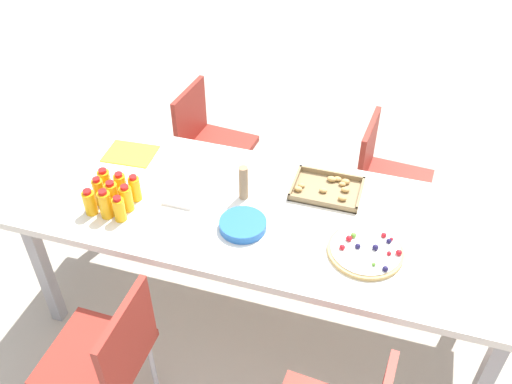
{
  "coord_description": "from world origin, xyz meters",
  "views": [
    {
      "loc": [
        0.52,
        -1.84,
        2.47
      ],
      "look_at": [
        -0.08,
        0.09,
        0.78
      ],
      "focal_mm": 38.56,
      "sensor_mm": 36.0,
      "label": 1
    }
  ],
  "objects_px": {
    "chair_far_right": "(384,175)",
    "juice_bottle_5": "(127,198)",
    "fruit_pizza": "(366,251)",
    "napkin_stack": "(182,197)",
    "juice_bottle_8": "(135,188)",
    "cardboard_tube": "(243,183)",
    "snack_tray": "(328,189)",
    "chair_far_left": "(208,139)",
    "paper_folder": "(130,154)",
    "juice_bottle_7": "(121,186)",
    "juice_bottle_4": "(112,195)",
    "chair_near_left": "(107,355)",
    "juice_bottle_2": "(119,209)",
    "juice_bottle_3": "(99,192)",
    "juice_bottle_1": "(105,204)",
    "juice_bottle_0": "(90,202)",
    "plate_stack": "(243,225)",
    "party_table": "(265,220)",
    "juice_bottle_6": "(105,183)"
  },
  "relations": [
    {
      "from": "juice_bottle_7",
      "to": "paper_folder",
      "type": "relative_size",
      "value": 0.55
    },
    {
      "from": "juice_bottle_4",
      "to": "chair_near_left",
      "type": "bearing_deg",
      "value": -68.12
    },
    {
      "from": "juice_bottle_1",
      "to": "snack_tray",
      "type": "bearing_deg",
      "value": 27.04
    },
    {
      "from": "juice_bottle_1",
      "to": "snack_tray",
      "type": "xyz_separation_m",
      "value": [
        0.93,
        0.48,
        -0.06
      ]
    },
    {
      "from": "cardboard_tube",
      "to": "party_table",
      "type": "bearing_deg",
      "value": -25.89
    },
    {
      "from": "juice_bottle_5",
      "to": "party_table",
      "type": "bearing_deg",
      "value": 16.14
    },
    {
      "from": "plate_stack",
      "to": "paper_folder",
      "type": "height_order",
      "value": "plate_stack"
    },
    {
      "from": "chair_near_left",
      "to": "juice_bottle_4",
      "type": "distance_m",
      "value": 0.72
    },
    {
      "from": "juice_bottle_4",
      "to": "juice_bottle_7",
      "type": "xyz_separation_m",
      "value": [
        0.0,
        0.07,
        -0.0
      ]
    },
    {
      "from": "chair_far_right",
      "to": "juice_bottle_5",
      "type": "bearing_deg",
      "value": -45.25
    },
    {
      "from": "chair_far_left",
      "to": "chair_far_right",
      "type": "bearing_deg",
      "value": 92.83
    },
    {
      "from": "juice_bottle_8",
      "to": "cardboard_tube",
      "type": "xyz_separation_m",
      "value": [
        0.49,
        0.16,
        0.02
      ]
    },
    {
      "from": "chair_near_left",
      "to": "napkin_stack",
      "type": "relative_size",
      "value": 5.53
    },
    {
      "from": "juice_bottle_8",
      "to": "snack_tray",
      "type": "height_order",
      "value": "juice_bottle_8"
    },
    {
      "from": "juice_bottle_0",
      "to": "juice_bottle_1",
      "type": "bearing_deg",
      "value": 0.72
    },
    {
      "from": "chair_far_right",
      "to": "juice_bottle_7",
      "type": "bearing_deg",
      "value": -49.0
    },
    {
      "from": "party_table",
      "to": "juice_bottle_3",
      "type": "distance_m",
      "value": 0.79
    },
    {
      "from": "juice_bottle_1",
      "to": "juice_bottle_6",
      "type": "height_order",
      "value": "juice_bottle_1"
    },
    {
      "from": "party_table",
      "to": "cardboard_tube",
      "type": "relative_size",
      "value": 12.81
    },
    {
      "from": "juice_bottle_0",
      "to": "snack_tray",
      "type": "height_order",
      "value": "juice_bottle_0"
    },
    {
      "from": "juice_bottle_8",
      "to": "juice_bottle_3",
      "type": "bearing_deg",
      "value": -152.09
    },
    {
      "from": "juice_bottle_5",
      "to": "cardboard_tube",
      "type": "xyz_separation_m",
      "value": [
        0.49,
        0.24,
        0.02
      ]
    },
    {
      "from": "juice_bottle_1",
      "to": "chair_far_left",
      "type": "bearing_deg",
      "value": 86.19
    },
    {
      "from": "juice_bottle_5",
      "to": "chair_far_left",
      "type": "bearing_deg",
      "value": 89.88
    },
    {
      "from": "chair_far_right",
      "to": "juice_bottle_1",
      "type": "xyz_separation_m",
      "value": [
        -1.18,
        -1.02,
        0.33
      ]
    },
    {
      "from": "chair_near_left",
      "to": "juice_bottle_1",
      "type": "height_order",
      "value": "juice_bottle_1"
    },
    {
      "from": "juice_bottle_0",
      "to": "napkin_stack",
      "type": "relative_size",
      "value": 0.89
    },
    {
      "from": "juice_bottle_1",
      "to": "juice_bottle_8",
      "type": "bearing_deg",
      "value": 64.08
    },
    {
      "from": "juice_bottle_8",
      "to": "snack_tray",
      "type": "relative_size",
      "value": 0.42
    },
    {
      "from": "fruit_pizza",
      "to": "napkin_stack",
      "type": "distance_m",
      "value": 0.9
    },
    {
      "from": "juice_bottle_5",
      "to": "paper_folder",
      "type": "relative_size",
      "value": 0.54
    },
    {
      "from": "juice_bottle_4",
      "to": "snack_tray",
      "type": "distance_m",
      "value": 1.02
    },
    {
      "from": "juice_bottle_7",
      "to": "fruit_pizza",
      "type": "height_order",
      "value": "juice_bottle_7"
    },
    {
      "from": "plate_stack",
      "to": "juice_bottle_1",
      "type": "bearing_deg",
      "value": -170.29
    },
    {
      "from": "juice_bottle_0",
      "to": "juice_bottle_2",
      "type": "relative_size",
      "value": 1.02
    },
    {
      "from": "chair_far_right",
      "to": "cardboard_tube",
      "type": "distance_m",
      "value": 1.01
    },
    {
      "from": "chair_far_right",
      "to": "snack_tray",
      "type": "relative_size",
      "value": 2.48
    },
    {
      "from": "chair_near_left",
      "to": "chair_far_left",
      "type": "relative_size",
      "value": 1.0
    },
    {
      "from": "juice_bottle_2",
      "to": "napkin_stack",
      "type": "distance_m",
      "value": 0.31
    },
    {
      "from": "juice_bottle_2",
      "to": "napkin_stack",
      "type": "xyz_separation_m",
      "value": [
        0.21,
        0.22,
        -0.05
      ]
    },
    {
      "from": "party_table",
      "to": "juice_bottle_2",
      "type": "relative_size",
      "value": 17.41
    },
    {
      "from": "party_table",
      "to": "snack_tray",
      "type": "relative_size",
      "value": 6.85
    },
    {
      "from": "paper_folder",
      "to": "chair_far_right",
      "type": "bearing_deg",
      "value": 22.99
    },
    {
      "from": "juice_bottle_0",
      "to": "juice_bottle_2",
      "type": "xyz_separation_m",
      "value": [
        0.15,
        -0.0,
        -0.0
      ]
    },
    {
      "from": "juice_bottle_2",
      "to": "juice_bottle_6",
      "type": "distance_m",
      "value": 0.21
    },
    {
      "from": "chair_far_left",
      "to": "napkin_stack",
      "type": "relative_size",
      "value": 5.53
    },
    {
      "from": "chair_far_left",
      "to": "juice_bottle_6",
      "type": "xyz_separation_m",
      "value": [
        -0.15,
        -0.93,
        0.33
      ]
    },
    {
      "from": "chair_far_right",
      "to": "paper_folder",
      "type": "height_order",
      "value": "chair_far_right"
    },
    {
      "from": "juice_bottle_3",
      "to": "juice_bottle_8",
      "type": "relative_size",
      "value": 1.08
    },
    {
      "from": "juice_bottle_5",
      "to": "plate_stack",
      "type": "height_order",
      "value": "juice_bottle_5"
    }
  ]
}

